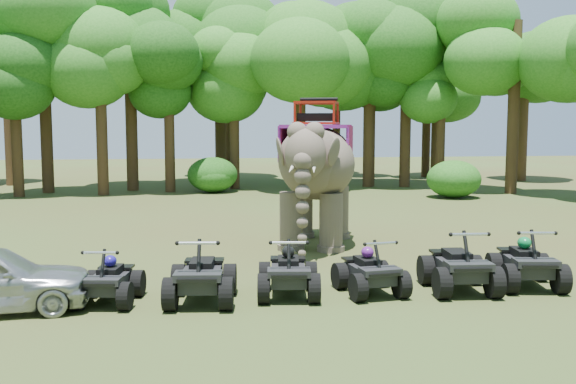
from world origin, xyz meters
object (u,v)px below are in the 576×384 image
atv_1 (201,269)px  atv_4 (459,259)px  atv_2 (288,266)px  atv_0 (108,274)px  elephant (316,171)px  atv_5 (526,257)px  atv_3 (370,265)px

atv_1 → atv_4: bearing=7.3°
atv_1 → atv_2: 1.81m
atv_0 → atv_2: size_ratio=0.91×
elephant → atv_4: 6.41m
elephant → atv_0: 8.01m
atv_4 → atv_5: atv_4 is taller
elephant → atv_5: size_ratio=2.87×
atv_2 → atv_3: atv_2 is taller
atv_1 → elephant: bearing=66.3°
elephant → atv_2: (-1.70, -5.77, -1.54)m
elephant → atv_1: size_ratio=2.84×
atv_3 → atv_5: (3.56, 0.04, 0.07)m
atv_3 → atv_2: bearing=170.8°
atv_3 → atv_5: bearing=-6.7°
atv_4 → atv_5: size_ratio=1.03×
atv_3 → atv_5: size_ratio=0.90×
atv_2 → atv_5: size_ratio=0.95×
elephant → atv_4: size_ratio=2.79×
atv_0 → atv_2: atv_2 is taller
atv_5 → atv_4: bearing=-165.7°
elephant → atv_2: bearing=-88.2°
elephant → atv_0: size_ratio=3.31×
atv_0 → atv_5: atv_5 is taller
elephant → atv_0: elephant is taller
atv_2 → atv_4: bearing=5.2°
atv_3 → atv_4: size_ratio=0.88×
atv_3 → atv_0: bearing=171.9°
atv_0 → atv_1: (1.84, -0.20, 0.10)m
atv_5 → atv_3: bearing=-169.5°
atv_1 → atv_4: 5.48m
atv_0 → atv_3: size_ratio=0.96×
atv_0 → atv_5: (8.93, -0.02, 0.09)m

